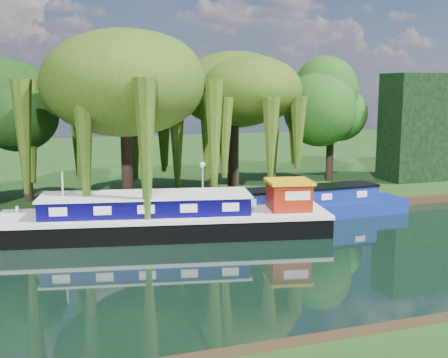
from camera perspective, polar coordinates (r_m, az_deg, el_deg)
name	(u,v)px	position (r m, az deg, el deg)	size (l,w,h in m)	color
ground	(263,262)	(24.39, 3.97, -8.41)	(120.00, 120.00, 0.00)	black
far_bank	(129,161)	(56.58, -9.58, 1.85)	(120.00, 52.00, 0.45)	black
dutch_barge	(168,218)	(28.60, -5.75, -3.98)	(17.00, 6.97, 3.50)	black
narrowboat	(301,206)	(32.39, 7.81, -2.77)	(13.36, 2.54, 1.94)	navy
willow_left	(125,86)	(32.35, -10.00, 9.30)	(8.09, 8.09, 9.70)	black
willow_right	(233,100)	(36.27, 0.97, 8.01)	(6.92, 6.92, 8.43)	black
tree_far_mid	(24,112)	(36.42, -19.64, 6.45)	(4.87, 4.87, 7.97)	black
tree_far_right	(331,108)	(42.97, 10.83, 7.12)	(4.85, 4.85, 7.93)	black
conifer_hedge	(422,127)	(45.29, 19.51, 5.01)	(6.00, 3.00, 8.00)	black
lamppost	(203,172)	(33.67, -2.18, 0.76)	(0.36, 0.36, 2.56)	silver
mooring_posts	(197,203)	(31.66, -2.79, -2.49)	(19.16, 0.16, 1.00)	silver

